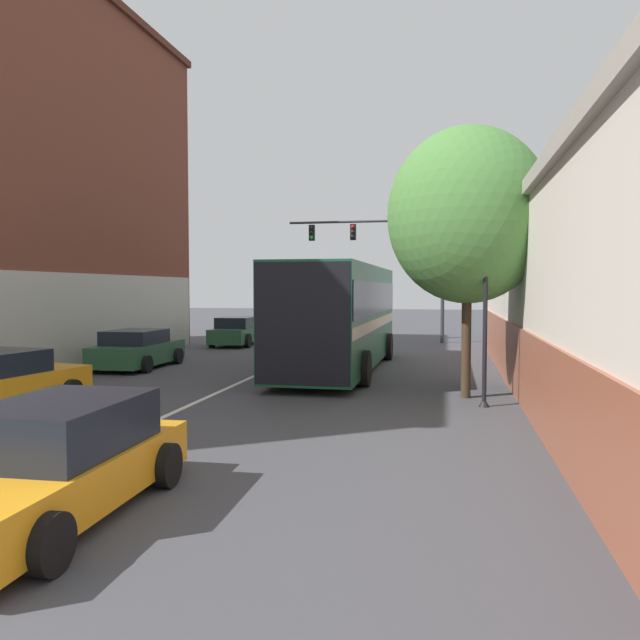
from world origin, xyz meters
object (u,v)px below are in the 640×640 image
Objects in this scene: bus at (339,312)px; parked_car_left_far at (239,331)px; street_tree_near at (468,215)px; traffic_signal_gantry at (390,248)px; hatchback_foreground at (54,463)px; parked_car_left_mid at (137,350)px; street_lamp at (486,272)px.

parked_car_left_far is at bearing 37.89° from bus.
bus is 6.47m from street_tree_near.
hatchback_foreground is at bearing -93.78° from traffic_signal_gantry.
street_tree_near reaches higher than parked_car_left_mid.
street_tree_near reaches higher than hatchback_foreground.
bus reaches higher than parked_car_left_far.
parked_car_left_far is 0.70× the size of street_tree_near.
parked_car_left_mid is at bearing 160.96° from street_tree_near.
street_lamp reaches higher than parked_car_left_far.
parked_car_left_mid is 0.51× the size of traffic_signal_gantry.
parked_car_left_far is at bearing 128.94° from street_tree_near.
hatchback_foreground is 22.44m from parked_car_left_far.
bus is at bearing -93.11° from traffic_signal_gantry.
hatchback_foreground is at bearing -157.22° from parked_car_left_mid.
parked_car_left_far is 0.59× the size of traffic_signal_gantry.
traffic_signal_gantry is at bearing -2.83° from bus.
street_lamp is at bearing -144.27° from parked_car_left_far.
parked_car_left_far is at bearing -156.44° from traffic_signal_gantry.
traffic_signal_gantry is (0.61, 11.17, 2.82)m from bus.
street_lamp is at bearing -77.60° from traffic_signal_gantry.
street_lamp is 0.70× the size of street_tree_near.
street_lamp is 1.85m from street_tree_near.
hatchback_foreground is at bearing 175.95° from bus.
hatchback_foreground is (-1.03, -13.65, -1.28)m from bus.
street_lamp is (3.69, -16.79, -1.68)m from traffic_signal_gantry.
parked_car_left_far is at bearing 11.97° from hatchback_foreground.
bus reaches higher than parked_car_left_mid.
bus is 6.97m from parked_car_left_mid.
traffic_signal_gantry is (6.90, 3.01, 4.08)m from parked_car_left_far.
bus is 10.39m from parked_car_left_far.
hatchback_foreground is 0.92× the size of parked_car_left_far.
bus reaches higher than hatchback_foreground.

